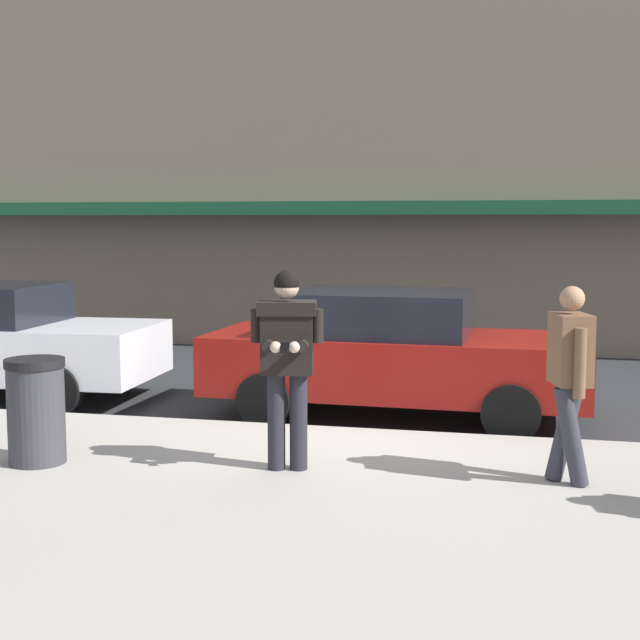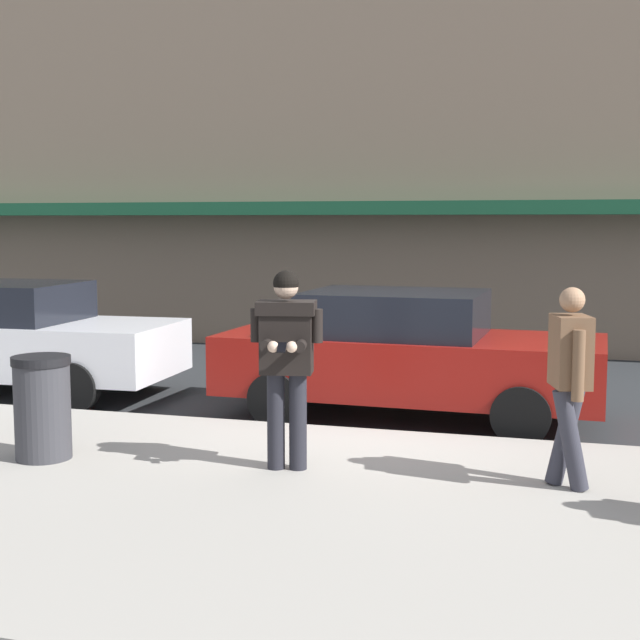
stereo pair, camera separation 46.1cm
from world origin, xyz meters
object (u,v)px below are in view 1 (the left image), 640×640
(pedestrian_dark_coat, at_px, (570,372))
(man_texting_on_phone, at_px, (287,348))
(trash_bin, at_px, (36,411))
(parked_sedan_mid, at_px, (393,353))

(pedestrian_dark_coat, bearing_deg, man_texting_on_phone, -176.88)
(man_texting_on_phone, distance_m, pedestrian_dark_coat, 2.45)
(man_texting_on_phone, bearing_deg, trash_bin, -172.76)
(parked_sedan_mid, xyz_separation_m, man_texting_on_phone, (-0.54, -2.94, 0.46))
(man_texting_on_phone, height_order, pedestrian_dark_coat, man_texting_on_phone)
(man_texting_on_phone, relative_size, trash_bin, 1.84)
(trash_bin, bearing_deg, parked_sedan_mid, 48.52)
(parked_sedan_mid, height_order, man_texting_on_phone, man_texting_on_phone)
(man_texting_on_phone, relative_size, pedestrian_dark_coat, 1.06)
(trash_bin, bearing_deg, man_texting_on_phone, 7.24)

